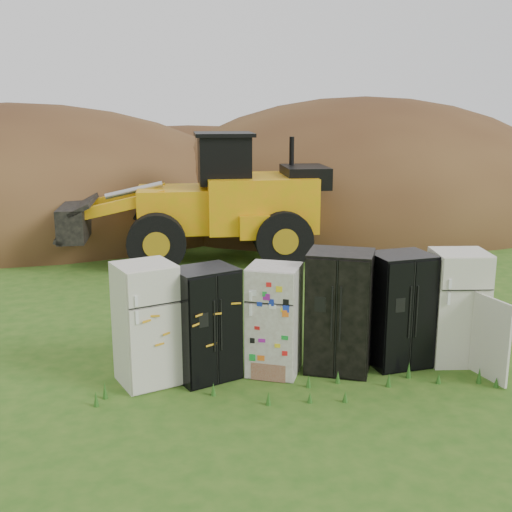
{
  "coord_description": "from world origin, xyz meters",
  "views": [
    {
      "loc": [
        -2.31,
        -8.92,
        3.99
      ],
      "look_at": [
        -0.56,
        2.0,
        1.34
      ],
      "focal_mm": 45.0,
      "sensor_mm": 36.0,
      "label": 1
    }
  ],
  "objects_px": {
    "fridge_leftmost": "(146,324)",
    "wheel_loader": "(192,198)",
    "fridge_black_right": "(399,309)",
    "fridge_open_door": "(457,307)",
    "fridge_sticker": "(274,320)",
    "fridge_black_side": "(205,324)",
    "fridge_dark_mid": "(339,311)"
  },
  "relations": [
    {
      "from": "fridge_sticker",
      "to": "fridge_black_right",
      "type": "xyz_separation_m",
      "value": [
        1.97,
        0.03,
        0.05
      ]
    },
    {
      "from": "fridge_sticker",
      "to": "fridge_dark_mid",
      "type": "relative_size",
      "value": 0.9
    },
    {
      "from": "fridge_black_side",
      "to": "fridge_black_right",
      "type": "distance_m",
      "value": 3.0
    },
    {
      "from": "fridge_black_side",
      "to": "fridge_dark_mid",
      "type": "bearing_deg",
      "value": -23.43
    },
    {
      "from": "fridge_leftmost",
      "to": "fridge_sticker",
      "type": "distance_m",
      "value": 1.88
    },
    {
      "from": "fridge_black_side",
      "to": "fridge_black_right",
      "type": "relative_size",
      "value": 0.95
    },
    {
      "from": "fridge_sticker",
      "to": "fridge_open_door",
      "type": "relative_size",
      "value": 0.94
    },
    {
      "from": "fridge_black_side",
      "to": "fridge_dark_mid",
      "type": "xyz_separation_m",
      "value": [
        2.02,
        -0.02,
        0.09
      ]
    },
    {
      "from": "fridge_leftmost",
      "to": "fridge_black_right",
      "type": "bearing_deg",
      "value": -19.76
    },
    {
      "from": "fridge_sticker",
      "to": "fridge_open_door",
      "type": "xyz_separation_m",
      "value": [
        2.9,
        -0.02,
        0.06
      ]
    },
    {
      "from": "fridge_dark_mid",
      "to": "fridge_leftmost",
      "type": "bearing_deg",
      "value": -156.67
    },
    {
      "from": "fridge_sticker",
      "to": "fridge_leftmost",
      "type": "bearing_deg",
      "value": -155.32
    },
    {
      "from": "fridge_dark_mid",
      "to": "fridge_black_right",
      "type": "xyz_separation_m",
      "value": [
        0.97,
        0.07,
        -0.04
      ]
    },
    {
      "from": "fridge_black_right",
      "to": "wheel_loader",
      "type": "distance_m",
      "value": 7.83
    },
    {
      "from": "fridge_leftmost",
      "to": "wheel_loader",
      "type": "relative_size",
      "value": 0.26
    },
    {
      "from": "fridge_black_right",
      "to": "fridge_open_door",
      "type": "relative_size",
      "value": 0.99
    },
    {
      "from": "wheel_loader",
      "to": "fridge_open_door",
      "type": "bearing_deg",
      "value": -61.97
    },
    {
      "from": "fridge_sticker",
      "to": "wheel_loader",
      "type": "distance_m",
      "value": 7.42
    },
    {
      "from": "wheel_loader",
      "to": "fridge_black_side",
      "type": "bearing_deg",
      "value": -90.5
    },
    {
      "from": "fridge_sticker",
      "to": "fridge_black_right",
      "type": "relative_size",
      "value": 0.94
    },
    {
      "from": "fridge_black_side",
      "to": "fridge_sticker",
      "type": "relative_size",
      "value": 1.01
    },
    {
      "from": "fridge_leftmost",
      "to": "fridge_black_side",
      "type": "distance_m",
      "value": 0.86
    },
    {
      "from": "fridge_black_side",
      "to": "fridge_sticker",
      "type": "bearing_deg",
      "value": -21.86
    },
    {
      "from": "fridge_black_side",
      "to": "fridge_sticker",
      "type": "xyz_separation_m",
      "value": [
        1.03,
        0.02,
        -0.0
      ]
    },
    {
      "from": "fridge_black_right",
      "to": "wheel_loader",
      "type": "bearing_deg",
      "value": 101.75
    },
    {
      "from": "fridge_leftmost",
      "to": "fridge_black_side",
      "type": "xyz_separation_m",
      "value": [
        0.86,
        0.02,
        -0.05
      ]
    },
    {
      "from": "fridge_leftmost",
      "to": "fridge_black_right",
      "type": "height_order",
      "value": "fridge_leftmost"
    },
    {
      "from": "fridge_black_right",
      "to": "fridge_open_door",
      "type": "height_order",
      "value": "fridge_open_door"
    },
    {
      "from": "fridge_dark_mid",
      "to": "fridge_sticker",
      "type": "bearing_deg",
      "value": -158.89
    },
    {
      "from": "fridge_sticker",
      "to": "fridge_black_right",
      "type": "distance_m",
      "value": 1.97
    },
    {
      "from": "fridge_sticker",
      "to": "fridge_black_right",
      "type": "height_order",
      "value": "fridge_black_right"
    },
    {
      "from": "fridge_black_side",
      "to": "fridge_dark_mid",
      "type": "height_order",
      "value": "fridge_dark_mid"
    }
  ]
}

